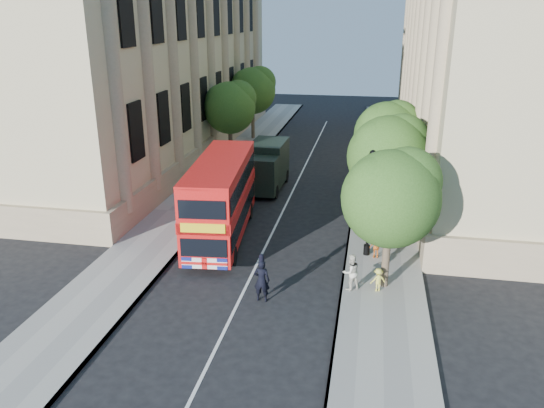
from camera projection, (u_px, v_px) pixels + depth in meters
The scene contains 17 objects.
ground at pixel (234, 311), 20.86m from camera, with size 120.00×120.00×0.00m, color black.
pavement_right at pixel (382, 226), 29.08m from camera, with size 3.50×80.00×0.12m, color gray.
pavement_left at pixel (182, 212), 31.10m from camera, with size 3.50×80.00×0.12m, color gray.
building_right at pixel (505, 44), 37.59m from camera, with size 12.00×38.00×18.00m, color #C3B487.
building_left at pixel (140, 41), 42.45m from camera, with size 12.00×38.00×18.00m, color #C3B487.
tree_right_near at pixel (392, 193), 21.21m from camera, with size 4.00×4.00×6.08m.
tree_right_mid at pixel (390, 153), 26.69m from camera, with size 4.20×4.20×6.37m.
tree_right_far at pixel (388, 131), 32.28m from camera, with size 4.00×4.00×6.15m.
tree_left_far at pixel (230, 105), 40.79m from camera, with size 4.00×4.00×6.30m.
tree_left_back at pixel (253, 88), 48.10m from camera, with size 4.20×4.20×6.65m.
lamp_post at pixel (369, 208), 24.68m from camera, with size 0.32×0.32×5.16m.
double_decker_bus at pixel (221, 197), 26.88m from camera, with size 3.22×9.06×4.10m.
box_van at pixel (266, 168), 34.87m from camera, with size 2.31×5.42×3.07m.
police_constable at pixel (262, 281), 21.32m from camera, with size 0.66×0.43×1.81m, color black.
woman_pedestrian at pixel (351, 272), 22.03m from camera, with size 0.76×0.60×1.57m, color beige.
child_a at pixel (376, 247), 24.98m from camera, with size 0.63×0.26×1.07m, color orange.
child_b at pixel (378, 280), 21.99m from camera, with size 0.65×0.37×1.01m, color #DAD04A.
Camera 1 is at (4.87, -17.62, 11.00)m, focal length 35.00 mm.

